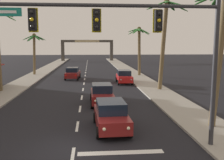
% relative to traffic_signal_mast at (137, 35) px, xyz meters
% --- Properties ---
extents(ground_plane, '(220.00, 220.00, 0.00)m').
position_rel_traffic_signal_mast_xyz_m(ground_plane, '(-2.96, 0.32, -5.38)').
color(ground_plane, black).
extents(sidewalk_right, '(3.20, 110.00, 0.14)m').
position_rel_traffic_signal_mast_xyz_m(sidewalk_right, '(4.84, 20.32, -5.31)').
color(sidewalk_right, '#9E998E').
rests_on(sidewalk_right, ground).
extents(sidewalk_left, '(3.20, 110.00, 0.14)m').
position_rel_traffic_signal_mast_xyz_m(sidewalk_left, '(-10.76, 20.32, -5.31)').
color(sidewalk_left, '#9E998E').
rests_on(sidewalk_left, ground).
extents(lane_markings, '(4.28, 87.85, 0.01)m').
position_rel_traffic_signal_mast_xyz_m(lane_markings, '(-2.50, 19.95, -5.38)').
color(lane_markings, silver).
rests_on(lane_markings, ground).
extents(traffic_signal_mast, '(11.13, 0.41, 7.42)m').
position_rel_traffic_signal_mast_xyz_m(traffic_signal_mast, '(0.00, 0.00, 0.00)').
color(traffic_signal_mast, '#2D2D33').
rests_on(traffic_signal_mast, ground).
extents(sedan_lead_at_stop_bar, '(2.08, 4.50, 1.68)m').
position_rel_traffic_signal_mast_xyz_m(sedan_lead_at_stop_bar, '(-0.94, 3.08, -4.53)').
color(sedan_lead_at_stop_bar, maroon).
rests_on(sedan_lead_at_stop_bar, ground).
extents(sedan_third_in_queue, '(1.99, 4.47, 1.68)m').
position_rel_traffic_signal_mast_xyz_m(sedan_third_in_queue, '(-1.19, 9.59, -4.53)').
color(sedan_third_in_queue, maroon).
rests_on(sedan_third_in_queue, ground).
extents(sedan_oncoming_far, '(2.15, 4.53, 1.68)m').
position_rel_traffic_signal_mast_xyz_m(sedan_oncoming_far, '(-4.66, 25.52, -4.53)').
color(sedan_oncoming_far, maroon).
rests_on(sedan_oncoming_far, ground).
extents(sedan_parked_nearest_kerb, '(2.01, 4.48, 1.68)m').
position_rel_traffic_signal_mast_xyz_m(sedan_parked_nearest_kerb, '(2.18, 20.90, -4.53)').
color(sedan_parked_nearest_kerb, red).
rests_on(sedan_parked_nearest_kerb, ground).
extents(palm_left_third, '(3.63, 3.49, 6.69)m').
position_rel_traffic_signal_mast_xyz_m(palm_left_third, '(-11.04, 30.87, -0.73)').
color(palm_left_third, brown).
rests_on(palm_left_third, ground).
extents(palm_right_nearest, '(3.68, 3.77, 8.26)m').
position_rel_traffic_signal_mast_xyz_m(palm_right_nearest, '(5.40, 2.80, 0.30)').
color(palm_right_nearest, brown).
rests_on(palm_right_nearest, ground).
extents(palm_right_second, '(4.61, 4.55, 9.68)m').
position_rel_traffic_signal_mast_xyz_m(palm_right_second, '(5.75, 15.53, 0.95)').
color(palm_right_second, brown).
rests_on(palm_right_second, ground).
extents(palm_right_third, '(3.50, 3.74, 7.64)m').
position_rel_traffic_signal_mast_xyz_m(palm_right_third, '(5.47, 28.32, -0.21)').
color(palm_right_third, brown).
rests_on(palm_right_third, ground).
extents(town_gateway_arch, '(15.23, 0.90, 6.19)m').
position_rel_traffic_signal_mast_xyz_m(town_gateway_arch, '(-2.96, 65.30, -1.30)').
color(town_gateway_arch, '#423D38').
rests_on(town_gateway_arch, ground).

